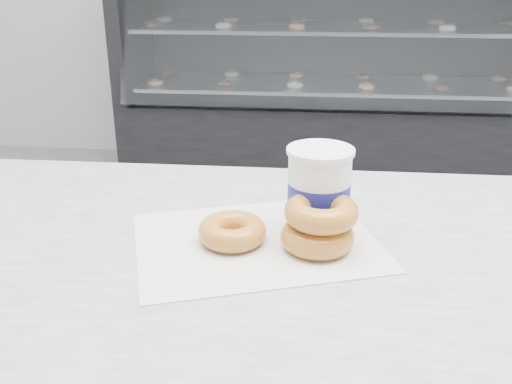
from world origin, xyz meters
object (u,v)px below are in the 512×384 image
(display_case, at_px, (329,99))
(donut_stack, at_px, (319,224))
(donut_single, at_px, (232,231))
(coffee_cup, at_px, (319,190))

(display_case, height_order, donut_stack, display_case)
(display_case, height_order, donut_single, display_case)
(display_case, xyz_separation_m, donut_stack, (-0.09, -2.66, 0.45))
(display_case, height_order, coffee_cup, display_case)
(display_case, relative_size, coffee_cup, 18.53)
(donut_single, distance_m, donut_stack, 0.12)
(display_case, distance_m, coffee_cup, 2.65)
(display_case, relative_size, donut_single, 24.51)
(coffee_cup, bearing_deg, display_case, 67.31)
(display_case, bearing_deg, donut_single, -94.60)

